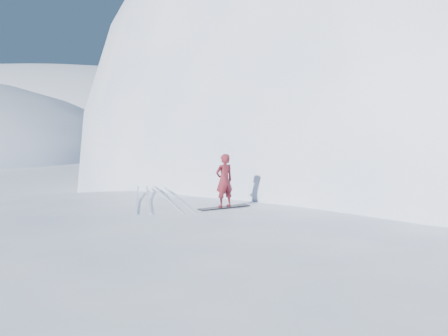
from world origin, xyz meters
name	(u,v)px	position (x,y,z in m)	size (l,w,h in m)	color
near_ridge	(196,293)	(1.00, 3.00, 0.00)	(36.00, 28.00, 4.80)	white
peak_shoulder	(351,200)	(10.00, 20.00, 0.00)	(28.00, 24.00, 18.00)	white
far_ridge_c	(48,142)	(-40.00, 110.00, 0.00)	(140.00, 90.00, 36.00)	white
wind_bumps	(137,304)	(-0.56, 2.12, 0.00)	(16.00, 14.40, 1.00)	white
snowboard	(224,207)	(1.84, 3.66, 2.41)	(1.68, 0.31, 0.03)	black
snowboarder	(224,180)	(1.84, 3.66, 3.22)	(0.58, 0.38, 1.59)	maroon
board_tracks	(157,197)	(-0.41, 5.57, 2.42)	(2.64, 5.94, 0.04)	silver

